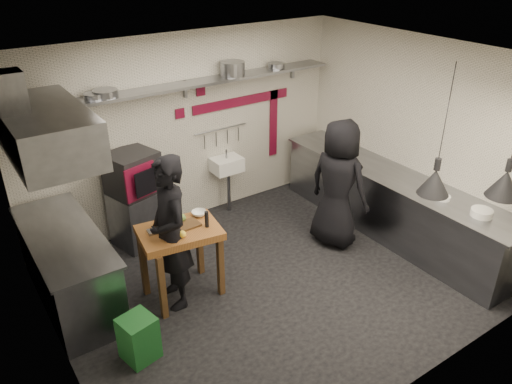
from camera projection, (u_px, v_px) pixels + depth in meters
floor at (270, 282)px, 6.35m from camera, size 5.00×5.00×0.00m
ceiling at (273, 60)px, 5.07m from camera, size 5.00×5.00×0.00m
wall_back at (187, 130)px, 7.25m from camera, size 5.00×0.04×2.80m
wall_front at (419, 275)px, 4.17m from camera, size 5.00×0.04×2.80m
wall_left at (45, 253)px, 4.46m from camera, size 0.04×4.20×2.80m
wall_right at (416, 138)px, 6.96m from camera, size 0.04×4.20×2.80m
red_band_horiz at (242, 101)px, 7.58m from camera, size 1.70×0.02×0.14m
red_band_vert at (273, 124)px, 8.10m from camera, size 0.14×0.02×1.10m
red_tile_a at (201, 91)px, 7.11m from camera, size 0.14×0.02×0.14m
red_tile_b at (180, 114)px, 7.06m from camera, size 0.14×0.02×0.14m
back_shelf at (190, 84)px, 6.79m from camera, size 4.60×0.34×0.04m
shelf_bracket_left at (43, 114)px, 5.99m from camera, size 0.04×0.06×0.24m
shelf_bracket_mid at (185, 89)px, 6.94m from camera, size 0.04×0.06×0.24m
shelf_bracket_right at (292, 70)px, 7.90m from camera, size 0.04×0.06×0.24m
pan_far_left at (105, 93)px, 6.17m from camera, size 0.38×0.38×0.09m
pan_mid_left at (94, 96)px, 6.11m from camera, size 0.26×0.26×0.07m
stock_pot at (233, 69)px, 7.08m from camera, size 0.37×0.37×0.20m
pan_right at (276, 66)px, 7.50m from camera, size 0.31×0.31×0.08m
oven_stand at (137, 218)px, 7.00m from camera, size 0.72×0.69×0.80m
combi_oven at (132, 173)px, 6.68m from camera, size 0.73×0.70×0.58m
oven_door at (140, 182)px, 6.44m from camera, size 0.45×0.15×0.46m
oven_glass at (147, 182)px, 6.44m from camera, size 0.36×0.12×0.34m
hand_sink at (227, 165)px, 7.68m from camera, size 0.46×0.34×0.22m
sink_tap at (226, 154)px, 7.60m from camera, size 0.03×0.03×0.14m
sink_drain at (229, 191)px, 7.85m from camera, size 0.06×0.06×0.66m
utensil_rail at (221, 129)px, 7.53m from camera, size 0.90×0.02×0.02m
counter_right at (391, 205)px, 7.23m from camera, size 0.70×3.80×0.90m
counter_right_top at (395, 176)px, 7.01m from camera, size 0.76×3.90×0.03m
plate_stack at (482, 213)px, 5.96m from camera, size 0.32×0.32×0.09m
small_bowl_right at (443, 198)px, 6.35m from camera, size 0.21×0.21×0.05m
counter_left at (69, 269)px, 5.84m from camera, size 0.70×1.90×0.90m
counter_left_top at (62, 235)px, 5.63m from camera, size 0.76×2.00×0.03m
extractor_hood at (46, 131)px, 5.08m from camera, size 0.78×1.60×0.50m
hood_duct at (10, 97)px, 4.77m from camera, size 0.28×0.28×0.50m
green_bin at (139, 338)px, 5.12m from camera, size 0.39×0.39×0.50m
prep_table at (182, 262)px, 5.94m from camera, size 1.00×0.77×0.92m
cutting_board at (186, 225)px, 5.79m from camera, size 0.31×0.22×0.02m
pepper_mill at (207, 219)px, 5.74m from camera, size 0.05×0.05×0.20m
lemon_a at (170, 235)px, 5.54m from camera, size 0.07×0.07×0.07m
lemon_b at (182, 234)px, 5.57m from camera, size 0.11×0.11×0.08m
veg_ball at (182, 218)px, 5.86m from camera, size 0.11×0.11×0.09m
steel_tray at (155, 231)px, 5.67m from camera, size 0.18×0.12×0.03m
bowl at (199, 213)px, 6.00m from camera, size 0.23×0.23×0.06m
heat_lamp_near at (444, 132)px, 5.35m from camera, size 0.47×0.47×1.50m
chef_left at (170, 234)px, 5.61m from camera, size 0.49×0.71×1.88m
chef_right at (338, 184)px, 6.78m from camera, size 0.78×1.01×1.83m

